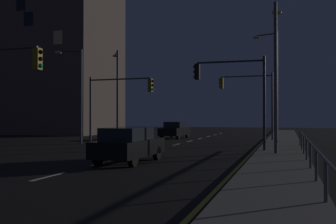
# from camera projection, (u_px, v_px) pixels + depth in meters

# --- Properties ---
(ground_plane) EXTENTS (112.00, 112.00, 0.00)m
(ground_plane) POSITION_uv_depth(u_px,v_px,m) (139.00, 154.00, 21.34)
(ground_plane) COLOR black
(ground_plane) RESTS_ON ground
(sidewalk_right) EXTENTS (2.62, 77.00, 0.14)m
(sidewalk_right) POSITION_uv_depth(u_px,v_px,m) (280.00, 157.00, 19.15)
(sidewalk_right) COLOR gray
(sidewalk_right) RESTS_ON ground
(lane_markings_center) EXTENTS (0.14, 50.00, 0.01)m
(lane_markings_center) POSITION_uv_depth(u_px,v_px,m) (159.00, 149.00, 24.68)
(lane_markings_center) COLOR silver
(lane_markings_center) RESTS_ON ground
(lane_edge_line) EXTENTS (0.14, 53.00, 0.01)m
(lane_edge_line) POSITION_uv_depth(u_px,v_px,m) (256.00, 149.00, 24.39)
(lane_edge_line) COLOR gold
(lane_edge_line) RESTS_ON ground
(car) EXTENTS (1.94, 4.45, 1.57)m
(car) POSITION_uv_depth(u_px,v_px,m) (129.00, 144.00, 17.30)
(car) COLOR black
(car) RESTS_ON ground
(car_oncoming) EXTENTS (2.03, 4.48, 1.57)m
(car_oncoming) POSITION_uv_depth(u_px,v_px,m) (175.00, 130.00, 36.77)
(car_oncoming) COLOR black
(car_oncoming) RESTS_ON ground
(traffic_light_far_right) EXTENTS (4.22, 0.34, 5.37)m
(traffic_light_far_right) POSITION_uv_depth(u_px,v_px,m) (232.00, 84.00, 22.58)
(traffic_light_far_right) COLOR #2D3033
(traffic_light_far_right) RESTS_ON sidewalk_right
(traffic_light_near_right) EXTENTS (4.58, 0.35, 5.60)m
(traffic_light_near_right) POSITION_uv_depth(u_px,v_px,m) (249.00, 92.00, 32.85)
(traffic_light_near_right) COLOR #4C4C51
(traffic_light_near_right) RESTS_ON sidewalk_right
(traffic_light_near_left) EXTENTS (5.27, 0.47, 5.10)m
(traffic_light_near_left) POSITION_uv_depth(u_px,v_px,m) (118.00, 95.00, 28.88)
(traffic_light_near_left) COLOR #38383D
(traffic_light_near_left) RESTS_ON ground
(street_lamp_corner) EXTENTS (0.56, 1.48, 7.94)m
(street_lamp_corner) POSITION_uv_depth(u_px,v_px,m) (276.00, 64.00, 20.49)
(street_lamp_corner) COLOR #4C4C51
(street_lamp_corner) RESTS_ON sidewalk_right
(street_lamp_median) EXTENTS (2.04, 0.80, 7.18)m
(street_lamp_median) POSITION_uv_depth(u_px,v_px,m) (77.00, 87.00, 29.54)
(street_lamp_median) COLOR #4C4C51
(street_lamp_median) RESTS_ON ground
(street_lamp_mid_block) EXTENTS (1.29, 1.74, 8.07)m
(street_lamp_mid_block) POSITION_uv_depth(u_px,v_px,m) (117.00, 87.00, 35.36)
(street_lamp_mid_block) COLOR #2D3033
(street_lamp_mid_block) RESTS_ON ground
(street_lamp_across_street) EXTENTS (1.89, 0.89, 8.28)m
(street_lamp_across_street) POSITION_uv_depth(u_px,v_px,m) (273.00, 77.00, 28.97)
(street_lamp_across_street) COLOR #2D3033
(street_lamp_across_street) RESTS_ON sidewalk_right
(barrier_fence) EXTENTS (0.09, 26.70, 0.98)m
(barrier_fence) POSITION_uv_depth(u_px,v_px,m) (313.00, 152.00, 12.90)
(barrier_fence) COLOR #59595E
(barrier_fence) RESTS_ON sidewalk_right
(building_distant) EXTENTS (25.79, 11.13, 26.58)m
(building_distant) POSITION_uv_depth(u_px,v_px,m) (16.00, 30.00, 50.02)
(building_distant) COLOR brown
(building_distant) RESTS_ON ground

